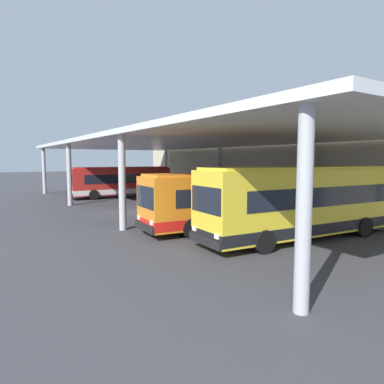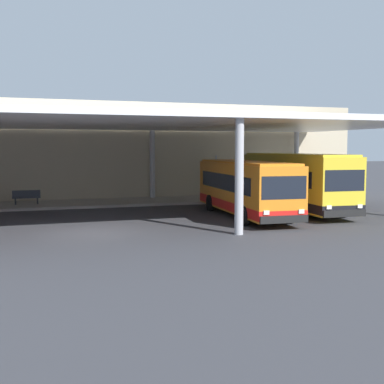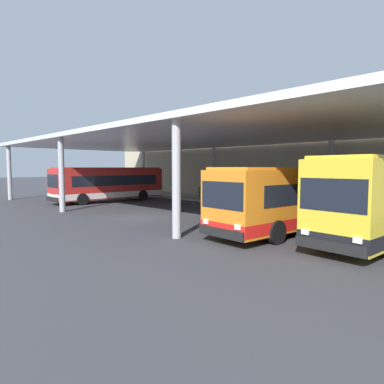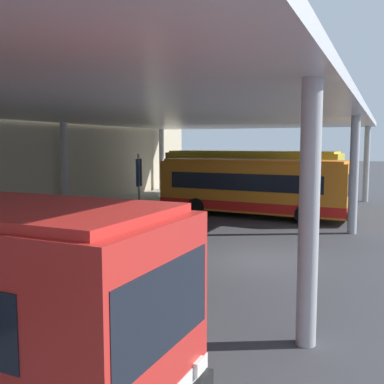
{
  "view_description": "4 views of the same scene",
  "coord_description": "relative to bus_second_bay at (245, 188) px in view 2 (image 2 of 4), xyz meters",
  "views": [
    {
      "loc": [
        24.1,
        -9.38,
        3.89
      ],
      "look_at": [
        2.92,
        4.15,
        1.54
      ],
      "focal_mm": 32.01,
      "sensor_mm": 36.0,
      "label": 1
    },
    {
      "loc": [
        -3.01,
        -22.98,
        3.92
      ],
      "look_at": [
        5.79,
        3.02,
        1.49
      ],
      "focal_mm": 46.5,
      "sensor_mm": 36.0,
      "label": 2
    },
    {
      "loc": [
        17.23,
        -12.25,
        3.15
      ],
      "look_at": [
        0.03,
        4.41,
        1.39
      ],
      "focal_mm": 31.07,
      "sensor_mm": 36.0,
      "label": 3
    },
    {
      "loc": [
        -15.04,
        -3.87,
        4.0
      ],
      "look_at": [
        3.63,
        4.25,
        1.84
      ],
      "focal_mm": 42.18,
      "sensor_mm": 36.0,
      "label": 4
    }
  ],
  "objects": [
    {
      "name": "bus_second_bay",
      "position": [
        0.0,
        0.0,
        0.0
      ],
      "size": [
        3.27,
        10.68,
        3.17
      ],
      "color": "orange",
      "rests_on": "ground"
    },
    {
      "name": "ground_plane",
      "position": [
        -8.97,
        -2.94,
        -1.66
      ],
      "size": [
        200.0,
        200.0,
        0.0
      ],
      "primitive_type": "plane",
      "color": "#3D3D42"
    },
    {
      "name": "banner_sign",
      "position": [
        1.36,
        8.0,
        0.32
      ],
      "size": [
        0.7,
        0.12,
        3.2
      ],
      "color": "#B2B2B7",
      "rests_on": "platform_kerb"
    },
    {
      "name": "bench_waiting",
      "position": [
        -11.9,
        8.88,
        -0.99
      ],
      "size": [
        1.8,
        0.45,
        0.92
      ],
      "color": "#383D47",
      "rests_on": "platform_kerb"
    },
    {
      "name": "station_building_facade",
      "position": [
        -8.97,
        12.06,
        2.05
      ],
      "size": [
        48.0,
        1.6,
        7.42
      ],
      "primitive_type": "cube",
      "color": "#C1B293",
      "rests_on": "ground"
    },
    {
      "name": "canopy_shelter",
      "position": [
        -8.97,
        2.56,
        3.66
      ],
      "size": [
        40.0,
        17.0,
        5.55
      ],
      "color": "silver",
      "rests_on": "ground"
    },
    {
      "name": "bus_middle_bay",
      "position": [
        4.0,
        1.28,
        0.19
      ],
      "size": [
        3.25,
        11.47,
        3.57
      ],
      "color": "yellow",
      "rests_on": "ground"
    },
    {
      "name": "platform_kerb",
      "position": [
        -8.97,
        8.81,
        -1.57
      ],
      "size": [
        42.0,
        4.5,
        0.18
      ],
      "primitive_type": "cube",
      "color": "#A39E93",
      "rests_on": "ground"
    }
  ]
}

